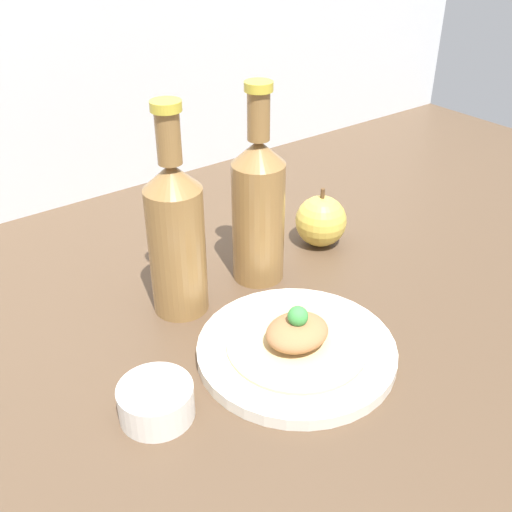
# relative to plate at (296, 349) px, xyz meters

# --- Properties ---
(ground_plane) EXTENTS (1.80, 1.10, 0.04)m
(ground_plane) POSITION_rel_plate_xyz_m (0.06, 0.05, -0.03)
(ground_plane) COLOR brown
(plate) EXTENTS (0.25, 0.25, 0.02)m
(plate) POSITION_rel_plate_xyz_m (0.00, 0.00, 0.00)
(plate) COLOR silver
(plate) RESTS_ON ground_plane
(plated_food) EXTENTS (0.17, 0.17, 0.06)m
(plated_food) POSITION_rel_plate_xyz_m (0.00, 0.00, 0.02)
(plated_food) COLOR #D6BC7F
(plated_food) RESTS_ON plate
(cider_bottle_left) EXTENTS (0.08, 0.08, 0.29)m
(cider_bottle_left) POSITION_rel_plate_xyz_m (-0.06, 0.17, 0.11)
(cider_bottle_left) COLOR olive
(cider_bottle_left) RESTS_ON ground_plane
(cider_bottle_right) EXTENTS (0.08, 0.08, 0.29)m
(cider_bottle_right) POSITION_rel_plate_xyz_m (0.07, 0.17, 0.11)
(cider_bottle_right) COLOR olive
(cider_bottle_right) RESTS_ON ground_plane
(apple) EXTENTS (0.08, 0.08, 0.10)m
(apple) POSITION_rel_plate_xyz_m (0.21, 0.19, 0.03)
(apple) COLOR gold
(apple) RESTS_ON ground_plane
(dipping_bowl) EXTENTS (0.08, 0.08, 0.04)m
(dipping_bowl) POSITION_rel_plate_xyz_m (-0.19, 0.02, 0.01)
(dipping_bowl) COLOR silver
(dipping_bowl) RESTS_ON ground_plane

